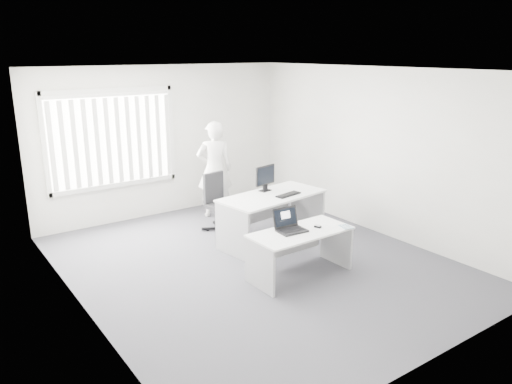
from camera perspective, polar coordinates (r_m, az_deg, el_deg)
ground at (r=7.49m, az=-0.01°, el=-8.12°), size 6.00×6.00×0.00m
wall_back at (r=9.59m, az=-10.49°, el=5.73°), size 5.00×0.02×2.80m
wall_front at (r=5.01m, az=20.33°, el=-4.39°), size 5.00×0.02×2.80m
wall_left at (r=6.00m, az=-19.88°, el=-1.04°), size 0.02×6.00×2.80m
wall_right at (r=8.70m, az=13.59°, el=4.51°), size 0.02×6.00×2.80m
ceiling at (r=6.85m, az=-0.02°, el=13.80°), size 5.00×6.00×0.02m
window at (r=9.16m, az=-16.11°, el=5.86°), size 2.32×0.06×1.76m
blinds at (r=9.11m, az=-15.97°, el=5.62°), size 2.20×0.10×1.50m
desk_near at (r=6.96m, az=5.08°, el=-5.88°), size 1.46×0.70×0.66m
desk_far at (r=8.11m, az=1.85°, el=-1.83°), size 1.86×1.06×0.80m
office_chair at (r=8.76m, az=-4.17°, el=-2.34°), size 0.67×0.67×1.01m
person at (r=9.35m, az=-4.75°, el=2.59°), size 0.78×0.67×1.81m
laptop at (r=6.81m, az=4.17°, el=-3.34°), size 0.41×0.37×0.30m
paper_sheet at (r=7.04m, az=7.90°, el=-4.12°), size 0.32×0.25×0.00m
mouse at (r=7.04m, az=7.06°, el=-3.90°), size 0.08×0.11×0.04m
booklet at (r=7.13m, az=10.26°, el=-3.91°), size 0.18×0.22×0.01m
keyboard at (r=8.03m, az=3.71°, el=-0.30°), size 0.48×0.23×0.02m
monitor at (r=8.21m, az=1.06°, el=1.57°), size 0.44×0.21×0.43m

